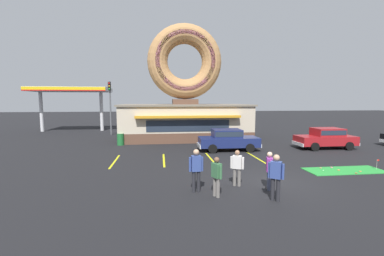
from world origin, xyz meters
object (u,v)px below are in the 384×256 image
(pedestrian_blue_sweater_man, at_px, (237,166))
(pedestrian_hooded_kid, at_px, (269,169))
(car_navy, at_px, (228,139))
(car_red, at_px, (326,137))
(pedestrian_leather_jacket_man, at_px, (276,175))
(golf_ball, at_px, (323,171))
(pedestrian_beanie_man, at_px, (196,168))
(traffic_light_pole, at_px, (110,101))
(putting_flag_pin, at_px, (378,162))
(trash_bin, at_px, (121,139))
(pedestrian_clipboard_woman, at_px, (217,175))

(pedestrian_blue_sweater_man, relative_size, pedestrian_hooded_kid, 0.99)
(car_navy, distance_m, car_red, 7.78)
(pedestrian_hooded_kid, xyz_separation_m, pedestrian_leather_jacket_man, (-0.28, -1.20, 0.10))
(golf_ball, xyz_separation_m, pedestrian_beanie_man, (-7.06, -2.18, 0.94))
(car_navy, relative_size, pedestrian_blue_sweater_man, 2.90)
(pedestrian_leather_jacket_man, height_order, pedestrian_beanie_man, pedestrian_beanie_man)
(pedestrian_blue_sweater_man, height_order, traffic_light_pole, traffic_light_pole)
(putting_flag_pin, relative_size, car_navy, 0.12)
(pedestrian_blue_sweater_man, bearing_deg, car_red, 39.17)
(golf_ball, distance_m, car_red, 7.47)
(trash_bin, bearing_deg, traffic_light_pole, 106.50)
(trash_bin, bearing_deg, pedestrian_leather_jacket_man, -60.07)
(putting_flag_pin, distance_m, traffic_light_pole, 23.82)
(car_red, relative_size, trash_bin, 4.71)
(golf_ball, distance_m, trash_bin, 15.24)
(pedestrian_clipboard_woman, relative_size, pedestrian_beanie_man, 0.88)
(pedestrian_beanie_man, relative_size, trash_bin, 1.81)
(pedestrian_hooded_kid, bearing_deg, pedestrian_blue_sweater_man, 152.72)
(car_navy, distance_m, trash_bin, 8.99)
(pedestrian_beanie_man, relative_size, traffic_light_pole, 0.30)
(pedestrian_clipboard_woman, bearing_deg, pedestrian_beanie_man, 139.55)
(car_navy, bearing_deg, trash_bin, 157.77)
(car_navy, xyz_separation_m, pedestrian_clipboard_woman, (-2.86, -9.00, -0.02))
(pedestrian_leather_jacket_man, bearing_deg, pedestrian_beanie_man, 155.22)
(pedestrian_beanie_man, bearing_deg, pedestrian_blue_sweater_man, 15.77)
(car_red, xyz_separation_m, pedestrian_hooded_kid, (-8.28, -8.33, 0.01))
(golf_ball, relative_size, car_red, 0.01)
(traffic_light_pole, bearing_deg, pedestrian_beanie_man, -70.02)
(traffic_light_pole, bearing_deg, pedestrian_clipboard_woman, -68.74)
(car_red, bearing_deg, pedestrian_hooded_kid, -134.81)
(car_red, distance_m, traffic_light_pole, 21.04)
(putting_flag_pin, bearing_deg, car_red, 78.89)
(putting_flag_pin, height_order, pedestrian_blue_sweater_man, pedestrian_blue_sweater_man)
(traffic_light_pole, bearing_deg, car_red, -29.74)
(putting_flag_pin, relative_size, pedestrian_hooded_kid, 0.34)
(car_navy, bearing_deg, pedestrian_leather_jacket_man, -94.60)
(car_navy, bearing_deg, pedestrian_beanie_man, -113.00)
(pedestrian_clipboard_woman, xyz_separation_m, traffic_light_pole, (-7.47, 19.19, 2.85))
(traffic_light_pole, bearing_deg, pedestrian_leather_jacket_man, -64.35)
(pedestrian_beanie_man, bearing_deg, pedestrian_leather_jacket_man, -24.78)
(car_red, distance_m, pedestrian_hooded_kid, 11.75)
(golf_ball, height_order, car_navy, car_navy)
(pedestrian_blue_sweater_man, distance_m, traffic_light_pole, 20.21)
(car_navy, distance_m, pedestrian_leather_jacket_man, 9.72)
(car_navy, bearing_deg, pedestrian_blue_sweater_man, -102.16)
(car_red, bearing_deg, traffic_light_pole, 150.26)
(pedestrian_clipboard_woman, bearing_deg, pedestrian_hooded_kid, 12.33)
(pedestrian_beanie_man, height_order, trash_bin, pedestrian_beanie_man)
(pedestrian_blue_sweater_man, xyz_separation_m, trash_bin, (-6.62, 11.27, -0.37))
(pedestrian_clipboard_woman, distance_m, pedestrian_beanie_man, 0.94)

